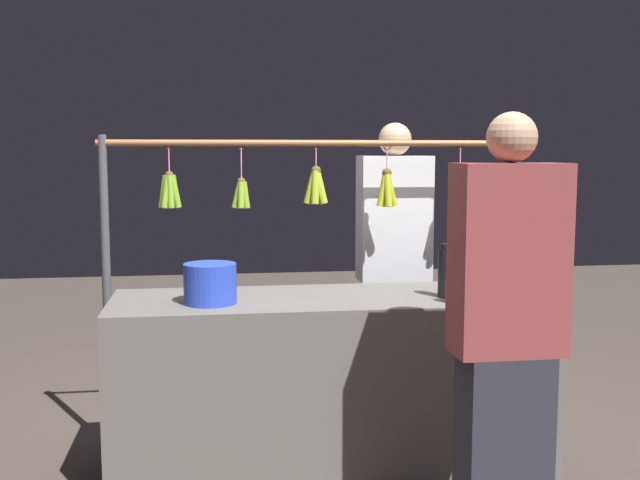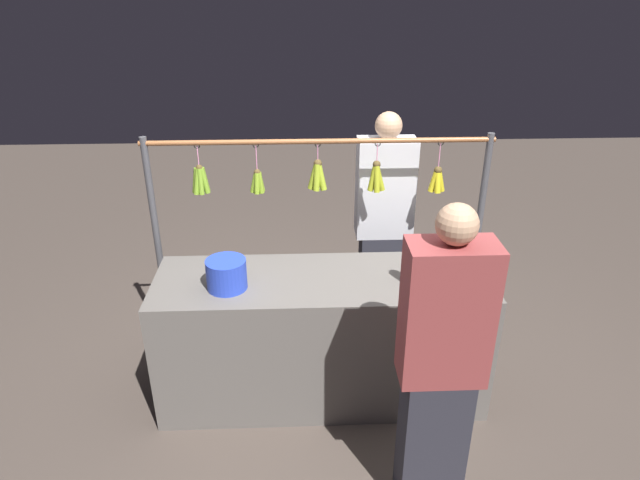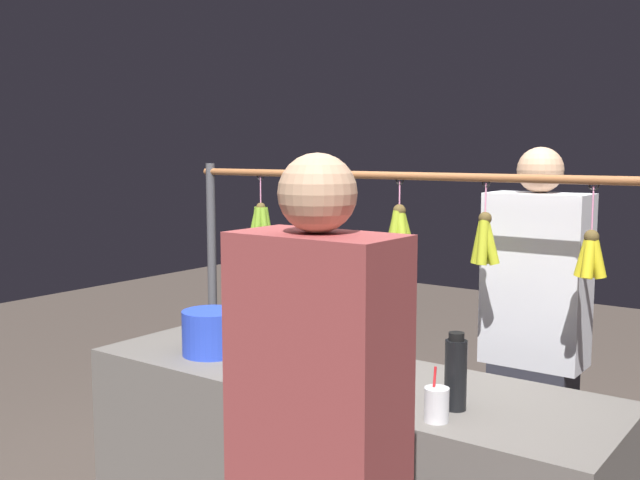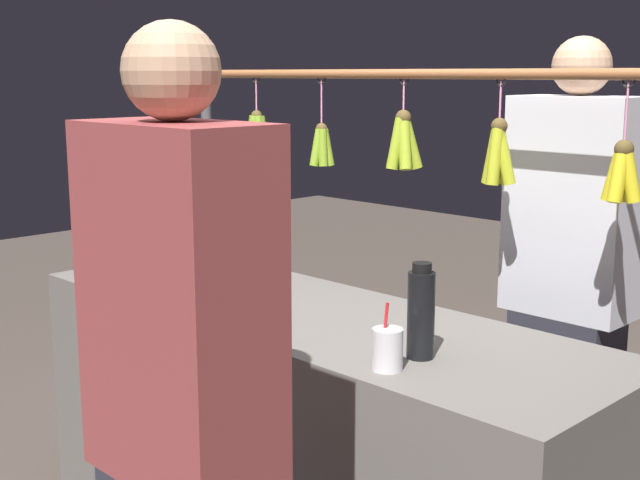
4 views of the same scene
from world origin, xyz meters
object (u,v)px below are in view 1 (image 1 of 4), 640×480
Objects in this scene: drink_cup at (454,291)px; customer_person at (506,344)px; water_bottle at (446,272)px; vendor_person at (393,274)px; blue_bucket at (210,283)px.

drink_cup is 0.10× the size of customer_person.
water_bottle is 0.15× the size of customer_person.
blue_bucket is at bearing 38.45° from vendor_person.
blue_bucket is 1.40× the size of drink_cup.
blue_bucket is 1.31m from vendor_person.
customer_person is (0.00, 0.60, -0.09)m from drink_cup.
blue_bucket is 1.30m from customer_person.
water_bottle is at bearing 92.94° from vendor_person.
blue_bucket is 0.14× the size of customer_person.
vendor_person is 1.01× the size of customer_person.
vendor_person is at bearing -88.50° from customer_person.
vendor_person reaches higher than water_bottle.
drink_cup is at bearing 172.65° from blue_bucket.
drink_cup is at bearing 92.54° from vendor_person.
vendor_person reaches higher than customer_person.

